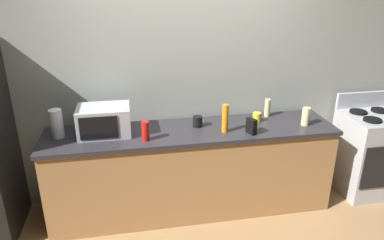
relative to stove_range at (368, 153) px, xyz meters
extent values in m
plane|color=#A87F51|center=(-2.00, -0.40, -0.46)|extent=(8.00, 8.00, 0.00)
cube|color=#9EA399|center=(-2.00, 0.41, 0.89)|extent=(6.40, 0.10, 2.70)
cube|color=#B27F4C|center=(-2.00, 0.00, -0.03)|extent=(2.80, 0.60, 0.86)
cube|color=#2D2B30|center=(-2.00, 0.00, 0.42)|extent=(2.84, 0.64, 0.04)
cube|color=#B7BABF|center=(0.00, 0.00, -0.01)|extent=(0.60, 0.60, 0.90)
cube|color=#B7BABF|center=(0.00, 0.28, 0.53)|extent=(0.60, 0.04, 0.18)
cylinder|color=black|center=(-0.13, -0.12, 0.45)|extent=(0.18, 0.18, 0.02)
cylinder|color=black|center=(-0.13, 0.12, 0.45)|extent=(0.18, 0.18, 0.02)
cylinder|color=black|center=(0.13, 0.12, 0.45)|extent=(0.18, 0.18, 0.02)
cube|color=#B7BABF|center=(-2.83, 0.05, 0.57)|extent=(0.48, 0.34, 0.27)
cube|color=black|center=(-2.87, -0.12, 0.57)|extent=(0.34, 0.01, 0.21)
cylinder|color=white|center=(-3.25, 0.05, 0.57)|extent=(0.12, 0.12, 0.27)
cube|color=black|center=(-1.47, -0.19, 0.51)|extent=(0.08, 0.12, 0.15)
cylinder|color=beige|center=(-1.15, 0.21, 0.53)|extent=(0.06, 0.06, 0.19)
cylinder|color=red|center=(-2.46, -0.16, 0.53)|extent=(0.07, 0.07, 0.18)
cylinder|color=beige|center=(-0.86, -0.09, 0.53)|extent=(0.08, 0.08, 0.18)
cylinder|color=orange|center=(-1.70, -0.11, 0.58)|extent=(0.06, 0.06, 0.28)
cylinder|color=black|center=(-1.93, 0.07, 0.49)|extent=(0.10, 0.10, 0.11)
cylinder|color=yellow|center=(-1.31, 0.09, 0.49)|extent=(0.09, 0.09, 0.09)
camera|label=1|loc=(-2.59, -3.15, 1.82)|focal=33.58mm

